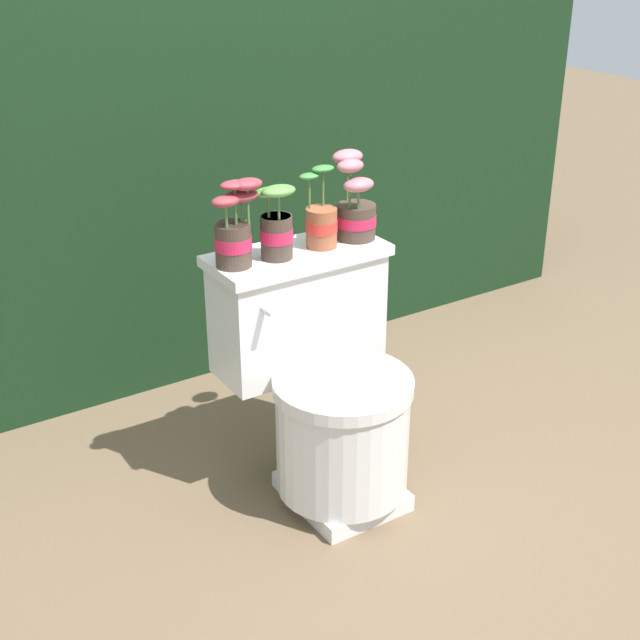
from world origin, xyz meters
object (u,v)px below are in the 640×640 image
object	(u,v)px
potted_plant_midright	(355,207)
potted_plant_midleft	(276,227)
toilet	(324,385)
potted_plant_middle	(321,222)
potted_plant_left	(235,230)

from	to	relation	value
potted_plant_midright	potted_plant_midleft	bearing A→B (deg)	-176.78
toilet	potted_plant_middle	size ratio (longest dim) A/B	3.08
potted_plant_left	potted_plant_middle	world-z (taller)	potted_plant_left
toilet	potted_plant_midleft	xyz separation A→B (m)	(-0.08, 0.12, 0.45)
toilet	potted_plant_midleft	bearing A→B (deg)	123.28
potted_plant_left	potted_plant_midleft	xyz separation A→B (m)	(0.12, -0.01, -0.01)
toilet	potted_plant_midleft	world-z (taller)	potted_plant_midleft
potted_plant_middle	potted_plant_midright	bearing A→B (deg)	1.41
toilet	potted_plant_midright	bearing A→B (deg)	35.38
toilet	potted_plant_left	xyz separation A→B (m)	(-0.20, 0.13, 0.47)
toilet	potted_plant_left	bearing A→B (deg)	146.41
potted_plant_middle	potted_plant_midright	xyz separation A→B (m)	(0.12, 0.00, 0.02)
potted_plant_left	potted_plant_midleft	distance (m)	0.12
toilet	potted_plant_middle	distance (m)	0.46
potted_plant_left	toilet	bearing A→B (deg)	-33.59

